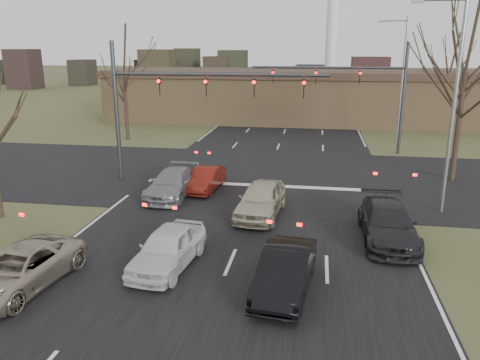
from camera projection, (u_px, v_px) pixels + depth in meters
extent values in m
plane|color=#434C28|center=(213.00, 305.00, 14.37)|extent=(360.00, 360.00, 0.00)
cube|color=black|center=(298.00, 99.00, 71.31)|extent=(14.00, 300.00, 0.02)
cube|color=black|center=(266.00, 176.00, 28.60)|extent=(200.00, 14.00, 0.02)
cube|color=#8F734D|center=(309.00, 99.00, 49.49)|extent=(42.00, 10.00, 4.60)
cube|color=#38281E|center=(310.00, 74.00, 48.77)|extent=(42.40, 10.40, 0.70)
cylinder|color=silver|center=(333.00, 10.00, 122.65)|extent=(3.20, 3.20, 34.00)
cylinder|color=#383A3D|center=(117.00, 113.00, 26.94)|extent=(0.24, 0.24, 8.00)
cylinder|color=#383A3D|center=(218.00, 75.00, 25.40)|extent=(12.00, 0.18, 0.18)
imported|color=black|center=(160.00, 87.00, 26.11)|extent=(0.16, 0.20, 1.00)
imported|color=black|center=(206.00, 87.00, 25.70)|extent=(0.16, 0.20, 1.00)
imported|color=black|center=(254.00, 88.00, 25.28)|extent=(0.16, 0.20, 1.00)
imported|color=black|center=(304.00, 89.00, 24.86)|extent=(0.16, 0.20, 1.00)
cylinder|color=#383A3D|center=(403.00, 99.00, 33.70)|extent=(0.24, 0.24, 8.00)
cylinder|color=#383A3D|center=(327.00, 68.00, 33.95)|extent=(11.00, 0.18, 0.18)
imported|color=black|center=(360.00, 78.00, 33.78)|extent=(0.16, 0.20, 1.00)
imported|color=black|center=(316.00, 77.00, 34.27)|extent=(0.16, 0.20, 1.00)
imported|color=black|center=(273.00, 77.00, 34.76)|extent=(0.16, 0.20, 1.00)
cylinder|color=gray|center=(454.00, 108.00, 21.09)|extent=(0.18, 0.18, 10.00)
cube|color=gray|center=(418.00, 1.00, 20.15)|extent=(0.50, 0.25, 0.15)
cylinder|color=gray|center=(402.00, 81.00, 37.15)|extent=(0.18, 0.18, 10.00)
cylinder|color=gray|center=(394.00, 21.00, 36.04)|extent=(2.00, 0.12, 0.12)
cube|color=gray|center=(381.00, 21.00, 36.21)|extent=(0.50, 0.25, 0.15)
cylinder|color=black|center=(458.00, 128.00, 26.98)|extent=(0.32, 0.32, 6.33)
cylinder|color=black|center=(126.00, 109.00, 39.41)|extent=(0.32, 0.32, 5.23)
cylinder|color=black|center=(446.00, 103.00, 44.57)|extent=(0.32, 0.32, 4.95)
imported|color=#A19382|center=(19.00, 269.00, 15.25)|extent=(2.81, 5.06, 1.34)
imported|color=silver|center=(168.00, 248.00, 16.72)|extent=(2.18, 4.42, 1.45)
imported|color=black|center=(286.00, 270.00, 15.04)|extent=(1.98, 4.50, 1.44)
imported|color=black|center=(388.00, 223.00, 19.00)|extent=(2.15, 5.12, 1.48)
imported|color=gray|center=(172.00, 183.00, 24.70)|extent=(2.10, 4.88, 1.40)
imported|color=#5A140C|center=(206.00, 179.00, 25.80)|extent=(1.63, 3.90, 1.25)
imported|color=#B9B396|center=(261.00, 199.00, 21.82)|extent=(2.32, 4.81, 1.58)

